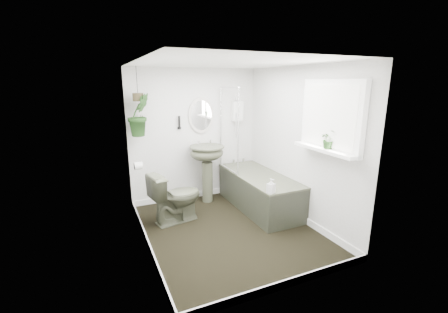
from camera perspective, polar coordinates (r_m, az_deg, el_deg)
name	(u,v)px	position (r m, az deg, el deg)	size (l,w,h in m)	color
floor	(228,230)	(4.45, 0.82, -13.81)	(2.30, 2.80, 0.02)	black
ceiling	(229,62)	(3.94, 0.94, 17.57)	(2.30, 2.80, 0.02)	white
wall_back	(195,135)	(5.32, -5.58, 4.04)	(2.30, 0.02, 2.30)	silver
wall_front	(292,183)	(2.87, 12.91, -4.94)	(2.30, 0.02, 2.30)	silver
wall_left	(141,161)	(3.71, -15.58, -0.79)	(0.02, 2.80, 2.30)	silver
wall_right	(298,145)	(4.64, 13.98, 2.21)	(0.02, 2.80, 2.30)	silver
skirting	(228,226)	(4.42, 0.82, -13.13)	(2.30, 2.80, 0.10)	white
bathtub	(259,191)	(5.07, 6.68, -6.57)	(0.72, 1.72, 0.58)	#464A37
bath_screen	(229,130)	(5.09, 0.96, 5.13)	(0.04, 0.72, 1.40)	silver
shower_box	(237,111)	(5.51, 2.55, 8.63)	(0.20, 0.10, 0.35)	white
oval_mirror	(201,115)	(5.27, -4.35, 7.82)	(0.46, 0.03, 0.62)	beige
wall_sconce	(179,122)	(5.15, -8.50, 6.44)	(0.04, 0.04, 0.22)	black
toilet_roll_holder	(138,166)	(4.45, -16.02, -1.71)	(0.11, 0.11, 0.11)	white
window_recess	(332,116)	(4.00, 19.80, 7.23)	(0.08, 1.00, 0.90)	white
window_sill	(324,150)	(4.01, 18.59, 1.26)	(0.18, 1.00, 0.04)	white
window_blinds	(329,116)	(3.96, 19.33, 7.22)	(0.01, 0.86, 0.76)	white
toilet	(176,197)	(4.59, -9.14, -7.56)	(0.44, 0.77, 0.78)	#464A37
pedestal_sink	(207,174)	(5.24, -3.21, -3.31)	(0.59, 0.51, 1.01)	#464A37
sill_plant	(329,139)	(3.97, 19.41, 3.16)	(0.22, 0.19, 0.25)	black
hanging_plant	(139,115)	(4.80, -15.86, 7.65)	(0.36, 0.29, 0.65)	black
soap_bottle	(271,186)	(4.17, 8.96, -5.57)	(0.09, 0.09, 0.20)	#35302E
hanging_pot	(138,97)	(4.78, -16.07, 10.82)	(0.16, 0.16, 0.12)	#3A331E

